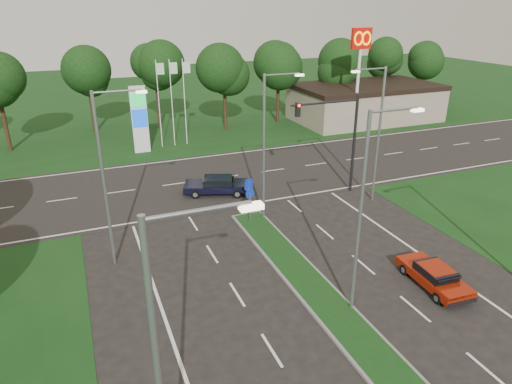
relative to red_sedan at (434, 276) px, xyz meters
name	(u,v)px	position (x,y,z in m)	size (l,w,h in m)	color
verge_far	(146,103)	(-5.50, 48.86, -0.58)	(160.00, 50.00, 0.02)	#113311
cross_road	(214,179)	(-5.50, 17.86, -0.58)	(160.00, 12.00, 0.02)	black
median_kerb	(362,342)	(-5.50, -2.14, -0.52)	(2.00, 26.00, 0.12)	slate
commercial_building	(365,103)	(16.50, 29.86, 1.42)	(16.00, 9.00, 4.00)	gray
streetlight_median_near	(365,206)	(-4.50, -0.14, 4.50)	(2.53, 0.22, 9.00)	gray
streetlight_median_far	(267,141)	(-4.50, 9.86, 4.50)	(2.53, 0.22, 9.00)	gray
streetlight_left_near	(167,374)	(-13.80, -6.14, 4.50)	(2.53, 0.22, 9.00)	gray
streetlight_left_far	(107,172)	(-13.80, 7.86, 4.50)	(2.53, 0.22, 9.00)	gray
streetlight_right_far	(377,129)	(3.30, 9.86, 4.50)	(2.53, 0.22, 9.00)	gray
traffic_signal	(339,130)	(1.69, 11.86, 4.07)	(5.10, 0.42, 7.00)	black
median_signs	(249,194)	(-5.50, 10.26, 1.13)	(1.16, 1.76, 2.38)	gray
gas_pylon	(142,117)	(-9.29, 26.91, 2.62)	(5.80, 1.26, 8.00)	silver
mcdonalds_sign	(360,53)	(12.50, 25.84, 7.41)	(2.20, 0.47, 10.40)	silver
treeline_far	(166,64)	(-5.40, 33.80, 6.25)	(6.00, 6.00, 9.90)	black
red_sedan	(434,276)	(0.00, 0.00, 0.00)	(1.87, 4.03, 1.08)	maroon
navy_sedan	(217,185)	(-6.15, 14.89, 0.09)	(4.92, 3.35, 1.25)	black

